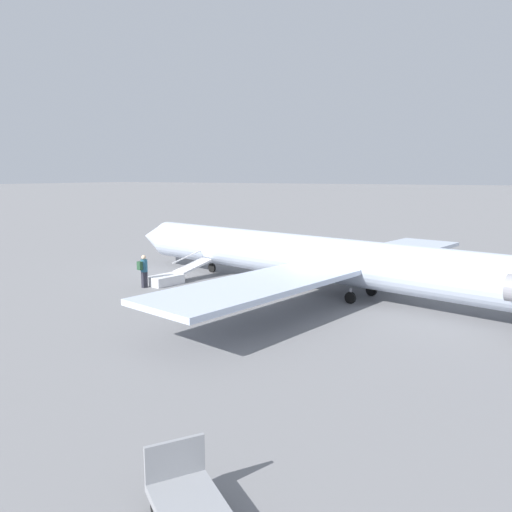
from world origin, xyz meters
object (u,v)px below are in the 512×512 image
airplane_main (334,260)px  luggage_cart (192,510)px  passenger (144,269)px  boarding_stairs (171,277)px

airplane_main → luggage_cart: bearing=115.1°
passenger → airplane_main: bearing=-57.5°
boarding_stairs → passenger: passenger is taller
airplane_main → passenger: 9.89m
airplane_main → passenger: airplane_main is taller
boarding_stairs → passenger: bearing=172.2°
boarding_stairs → passenger: size_ratio=2.38×
passenger → luggage_cart: size_ratio=0.72×
boarding_stairs → luggage_cart: bearing=-128.2°
passenger → luggage_cart: passenger is taller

